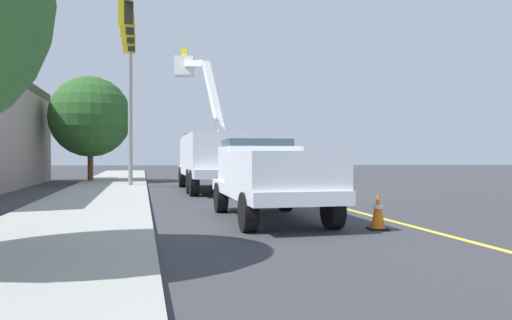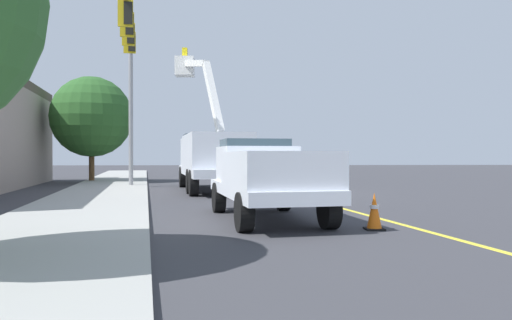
{
  "view_description": "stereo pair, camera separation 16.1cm",
  "coord_description": "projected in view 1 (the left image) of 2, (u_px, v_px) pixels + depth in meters",
  "views": [
    {
      "loc": [
        -21.08,
        2.49,
        1.61
      ],
      "look_at": [
        1.18,
        1.17,
        1.4
      ],
      "focal_mm": 34.76,
      "sensor_mm": 36.0,
      "label": 1
    },
    {
      "loc": [
        -21.09,
        2.32,
        1.61
      ],
      "look_at": [
        1.18,
        1.17,
        1.4
      ],
      "focal_mm": 34.76,
      "sensor_mm": 36.0,
      "label": 2
    }
  ],
  "objects": [
    {
      "name": "ground",
      "position": [
        285.0,
        193.0,
        21.2
      ],
      "size": [
        120.0,
        120.0,
        0.0
      ],
      "primitive_type": "plane",
      "color": "#38383D"
    },
    {
      "name": "sidewalk_far_side",
      "position": [
        101.0,
        195.0,
        19.51
      ],
      "size": [
        59.76,
        13.55,
        0.12
      ],
      "primitive_type": "cube",
      "rotation": [
        0.0,
        0.0,
        0.17
      ],
      "color": "#9E9E99",
      "rests_on": "ground"
    },
    {
      "name": "lane_centre_stripe",
      "position": [
        285.0,
        193.0,
        21.2
      ],
      "size": [
        49.33,
        8.49,
        0.01
      ],
      "primitive_type": "cube",
      "rotation": [
        0.0,
        0.0,
        0.17
      ],
      "color": "yellow",
      "rests_on": "ground"
    },
    {
      "name": "utility_bucket_truck",
      "position": [
        211.0,
        155.0,
        22.62
      ],
      "size": [
        8.5,
        3.83,
        6.83
      ],
      "color": "white",
      "rests_on": "ground"
    },
    {
      "name": "service_pickup_truck",
      "position": [
        270.0,
        175.0,
        12.35
      ],
      "size": [
        5.87,
        3.0,
        2.06
      ],
      "color": "white",
      "rests_on": "ground"
    },
    {
      "name": "passing_minivan",
      "position": [
        281.0,
        165.0,
        32.15
      ],
      "size": [
        5.05,
        2.67,
        1.69
      ],
      "color": "silver",
      "rests_on": "ground"
    },
    {
      "name": "traffic_cone_leading",
      "position": [
        378.0,
        211.0,
        10.71
      ],
      "size": [
        0.4,
        0.4,
        0.81
      ],
      "color": "black",
      "rests_on": "ground"
    },
    {
      "name": "traffic_cone_mid_front",
      "position": [
        235.0,
        178.0,
        27.09
      ],
      "size": [
        0.4,
        0.4,
        0.77
      ],
      "color": "black",
      "rests_on": "ground"
    },
    {
      "name": "traffic_signal_mast",
      "position": [
        129.0,
        59.0,
        22.42
      ],
      "size": [
        7.39,
        1.49,
        8.19
      ],
      "color": "gray",
      "rests_on": "ground"
    },
    {
      "name": "street_tree_right",
      "position": [
        90.0,
        117.0,
        29.25
      ],
      "size": [
        4.76,
        4.76,
        6.28
      ],
      "color": "brown",
      "rests_on": "ground"
    }
  ]
}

